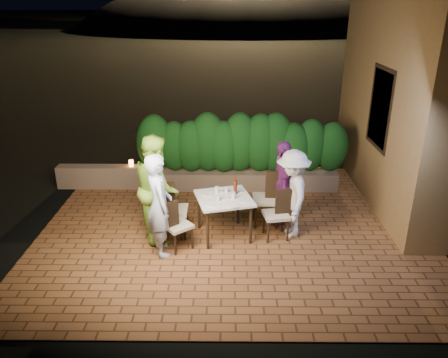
{
  "coord_description": "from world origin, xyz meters",
  "views": [
    {
      "loc": [
        -0.11,
        -6.72,
        3.9
      ],
      "look_at": [
        -0.17,
        0.23,
        1.05
      ],
      "focal_mm": 35.0,
      "sensor_mm": 36.0,
      "label": 1
    }
  ],
  "objects_px": {
    "beer_bottle": "(235,185)",
    "chair_right_back": "(266,198)",
    "diner_blue": "(159,205)",
    "dining_table": "(224,217)",
    "diner_green": "(157,187)",
    "bowl": "(219,190)",
    "diner_white": "(292,194)",
    "diner_purple": "(282,182)",
    "chair_left_back": "(174,209)",
    "chair_left_front": "(178,224)",
    "parapet_lamp": "(131,163)",
    "chair_right_front": "(276,214)"
  },
  "relations": [
    {
      "from": "bowl",
      "to": "diner_blue",
      "type": "xyz_separation_m",
      "value": [
        -0.94,
        -0.84,
        0.1
      ]
    },
    {
      "from": "chair_right_front",
      "to": "diner_green",
      "type": "distance_m",
      "value": 2.12
    },
    {
      "from": "diner_green",
      "to": "parapet_lamp",
      "type": "xyz_separation_m",
      "value": [
        -0.92,
        2.18,
        -0.37
      ]
    },
    {
      "from": "chair_right_back",
      "to": "beer_bottle",
      "type": "bearing_deg",
      "value": 30.52
    },
    {
      "from": "diner_white",
      "to": "chair_right_back",
      "type": "bearing_deg",
      "value": -136.9
    },
    {
      "from": "chair_right_back",
      "to": "diner_green",
      "type": "height_order",
      "value": "diner_green"
    },
    {
      "from": "beer_bottle",
      "to": "chair_right_back",
      "type": "xyz_separation_m",
      "value": [
        0.58,
        0.33,
        -0.39
      ]
    },
    {
      "from": "chair_right_back",
      "to": "diner_white",
      "type": "distance_m",
      "value": 0.64
    },
    {
      "from": "chair_left_back",
      "to": "diner_green",
      "type": "relative_size",
      "value": 0.54
    },
    {
      "from": "chair_left_back",
      "to": "diner_green",
      "type": "distance_m",
      "value": 0.51
    },
    {
      "from": "diner_blue",
      "to": "diner_purple",
      "type": "xyz_separation_m",
      "value": [
        2.1,
        1.13,
        -0.07
      ]
    },
    {
      "from": "diner_white",
      "to": "diner_purple",
      "type": "relative_size",
      "value": 0.99
    },
    {
      "from": "dining_table",
      "to": "diner_purple",
      "type": "distance_m",
      "value": 1.28
    },
    {
      "from": "chair_left_back",
      "to": "chair_right_back",
      "type": "xyz_separation_m",
      "value": [
        1.65,
        0.45,
        0.02
      ]
    },
    {
      "from": "beer_bottle",
      "to": "chair_right_front",
      "type": "distance_m",
      "value": 0.87
    },
    {
      "from": "bowl",
      "to": "diner_blue",
      "type": "distance_m",
      "value": 1.26
    },
    {
      "from": "chair_left_back",
      "to": "chair_right_back",
      "type": "bearing_deg",
      "value": 14.92
    },
    {
      "from": "chair_left_back",
      "to": "diner_green",
      "type": "xyz_separation_m",
      "value": [
        -0.28,
        -0.03,
        0.43
      ]
    },
    {
      "from": "diner_white",
      "to": "beer_bottle",
      "type": "bearing_deg",
      "value": -96.23
    },
    {
      "from": "dining_table",
      "to": "diner_purple",
      "type": "xyz_separation_m",
      "value": [
        1.07,
        0.56,
        0.42
      ]
    },
    {
      "from": "beer_bottle",
      "to": "diner_green",
      "type": "xyz_separation_m",
      "value": [
        -1.35,
        -0.15,
        0.02
      ]
    },
    {
      "from": "bowl",
      "to": "diner_white",
      "type": "relative_size",
      "value": 0.1
    },
    {
      "from": "chair_left_front",
      "to": "dining_table",
      "type": "bearing_deg",
      "value": -10.02
    },
    {
      "from": "bowl",
      "to": "chair_right_back",
      "type": "relative_size",
      "value": 0.14
    },
    {
      "from": "beer_bottle",
      "to": "chair_left_back",
      "type": "relative_size",
      "value": 0.33
    },
    {
      "from": "parapet_lamp",
      "to": "chair_left_back",
      "type": "bearing_deg",
      "value": -60.86
    },
    {
      "from": "parapet_lamp",
      "to": "beer_bottle",
      "type": "bearing_deg",
      "value": -41.85
    },
    {
      "from": "beer_bottle",
      "to": "chair_right_back",
      "type": "relative_size",
      "value": 0.31
    },
    {
      "from": "chair_left_back",
      "to": "parapet_lamp",
      "type": "bearing_deg",
      "value": 118.94
    },
    {
      "from": "chair_left_front",
      "to": "chair_right_back",
      "type": "relative_size",
      "value": 0.85
    },
    {
      "from": "dining_table",
      "to": "chair_right_back",
      "type": "bearing_deg",
      "value": 31.09
    },
    {
      "from": "dining_table",
      "to": "diner_white",
      "type": "xyz_separation_m",
      "value": [
        1.18,
        0.06,
        0.42
      ]
    },
    {
      "from": "chair_right_back",
      "to": "diner_purple",
      "type": "xyz_separation_m",
      "value": [
        0.3,
        0.09,
        0.27
      ]
    },
    {
      "from": "diner_blue",
      "to": "diner_white",
      "type": "bearing_deg",
      "value": -94.42
    },
    {
      "from": "chair_left_back",
      "to": "chair_right_front",
      "type": "bearing_deg",
      "value": -2.43
    },
    {
      "from": "diner_white",
      "to": "chair_left_back",
      "type": "bearing_deg",
      "value": -90.63
    },
    {
      "from": "chair_left_back",
      "to": "diner_blue",
      "type": "bearing_deg",
      "value": -105.02
    },
    {
      "from": "diner_purple",
      "to": "diner_green",
      "type": "bearing_deg",
      "value": -71.55
    },
    {
      "from": "bowl",
      "to": "diner_blue",
      "type": "bearing_deg",
      "value": -138.33
    },
    {
      "from": "dining_table",
      "to": "diner_purple",
      "type": "bearing_deg",
      "value": 27.63
    },
    {
      "from": "beer_bottle",
      "to": "bowl",
      "type": "xyz_separation_m",
      "value": [
        -0.29,
        0.13,
        -0.15
      ]
    },
    {
      "from": "dining_table",
      "to": "diner_green",
      "type": "xyz_separation_m",
      "value": [
        -1.15,
        -0.01,
        0.56
      ]
    },
    {
      "from": "chair_right_front",
      "to": "beer_bottle",
      "type": "bearing_deg",
      "value": -24.34
    },
    {
      "from": "chair_right_front",
      "to": "diner_green",
      "type": "xyz_separation_m",
      "value": [
        -2.06,
        0.04,
        0.48
      ]
    },
    {
      "from": "bowl",
      "to": "chair_left_back",
      "type": "xyz_separation_m",
      "value": [
        -0.78,
        -0.25,
        -0.26
      ]
    },
    {
      "from": "chair_left_front",
      "to": "chair_right_back",
      "type": "bearing_deg",
      "value": -8.98
    },
    {
      "from": "diner_blue",
      "to": "chair_right_back",
      "type": "bearing_deg",
      "value": -80.34
    },
    {
      "from": "chair_left_back",
      "to": "chair_right_back",
      "type": "distance_m",
      "value": 1.71
    },
    {
      "from": "diner_purple",
      "to": "chair_left_front",
      "type": "bearing_deg",
      "value": -57.7
    },
    {
      "from": "dining_table",
      "to": "chair_right_back",
      "type": "height_order",
      "value": "chair_right_back"
    }
  ]
}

